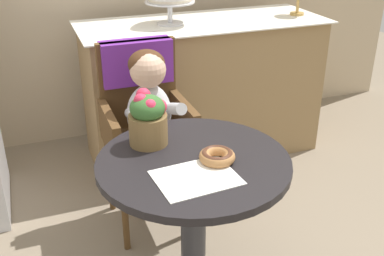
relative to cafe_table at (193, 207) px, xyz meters
The scene contains 7 objects.
cafe_table is the anchor object (origin of this frame).
wicker_chair 0.74m from the cafe_table, 90.35° to the left, with size 0.42×0.45×0.95m.
seated_child 0.60m from the cafe_table, 90.44° to the left, with size 0.27×0.32×0.73m.
paper_napkin 0.25m from the cafe_table, 106.43° to the right, with size 0.28×0.21×0.00m, color white.
donut_front 0.25m from the cafe_table, 31.78° to the right, with size 0.13×0.13×0.04m.
flower_vase 0.38m from the cafe_table, 123.46° to the left, with size 0.15×0.15×0.21m.
display_counter 1.41m from the cafe_table, 67.07° to the left, with size 1.56×0.62×0.90m.
Camera 1 is at (-0.52, -1.40, 1.57)m, focal length 43.72 mm.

